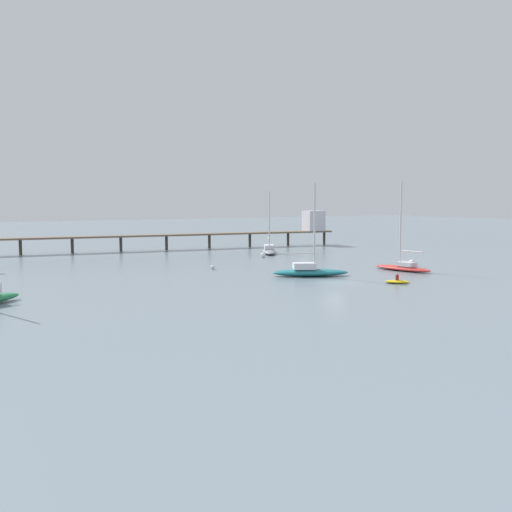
{
  "coord_description": "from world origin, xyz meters",
  "views": [
    {
      "loc": [
        -39.91,
        -49.82,
        9.01
      ],
      "look_at": [
        0.0,
        16.7,
        1.5
      ],
      "focal_mm": 41.2,
      "sensor_mm": 36.0,
      "label": 1
    }
  ],
  "objects_px": {
    "sailboat_red": "(403,266)",
    "mooring_buoy_outer": "(412,263)",
    "mooring_buoy_far": "(263,255)",
    "dinghy_yellow": "(397,281)",
    "sailboat_gray": "(269,250)",
    "sailboat_teal": "(309,270)",
    "mooring_buoy_near": "(300,268)",
    "pier": "(235,229)",
    "mooring_buoy_mid": "(213,267)"
  },
  "relations": [
    {
      "from": "sailboat_red",
      "to": "mooring_buoy_mid",
      "type": "bearing_deg",
      "value": 145.04
    },
    {
      "from": "sailboat_gray",
      "to": "dinghy_yellow",
      "type": "height_order",
      "value": "sailboat_gray"
    },
    {
      "from": "sailboat_red",
      "to": "sailboat_teal",
      "type": "bearing_deg",
      "value": 171.75
    },
    {
      "from": "pier",
      "to": "dinghy_yellow",
      "type": "height_order",
      "value": "pier"
    },
    {
      "from": "mooring_buoy_outer",
      "to": "mooring_buoy_far",
      "type": "distance_m",
      "value": 23.19
    },
    {
      "from": "mooring_buoy_outer",
      "to": "mooring_buoy_far",
      "type": "xyz_separation_m",
      "value": [
        -11.28,
        20.26,
        -0.05
      ]
    },
    {
      "from": "pier",
      "to": "sailboat_gray",
      "type": "height_order",
      "value": "sailboat_gray"
    },
    {
      "from": "sailboat_teal",
      "to": "dinghy_yellow",
      "type": "xyz_separation_m",
      "value": [
        4.53,
        -9.73,
        -0.45
      ]
    },
    {
      "from": "mooring_buoy_mid",
      "to": "mooring_buoy_near",
      "type": "height_order",
      "value": "mooring_buoy_mid"
    },
    {
      "from": "sailboat_teal",
      "to": "mooring_buoy_near",
      "type": "bearing_deg",
      "value": 64.41
    },
    {
      "from": "mooring_buoy_mid",
      "to": "pier",
      "type": "bearing_deg",
      "value": 56.14
    },
    {
      "from": "pier",
      "to": "mooring_buoy_far",
      "type": "height_order",
      "value": "pier"
    },
    {
      "from": "pier",
      "to": "sailboat_teal",
      "type": "bearing_deg",
      "value": -106.99
    },
    {
      "from": "sailboat_gray",
      "to": "mooring_buoy_near",
      "type": "xyz_separation_m",
      "value": [
        -8.45,
        -20.9,
        -0.4
      ]
    },
    {
      "from": "sailboat_gray",
      "to": "sailboat_red",
      "type": "bearing_deg",
      "value": -86.04
    },
    {
      "from": "mooring_buoy_outer",
      "to": "pier",
      "type": "bearing_deg",
      "value": 98.76
    },
    {
      "from": "mooring_buoy_outer",
      "to": "mooring_buoy_near",
      "type": "xyz_separation_m",
      "value": [
        -15.51,
        4.3,
        -0.17
      ]
    },
    {
      "from": "dinghy_yellow",
      "to": "mooring_buoy_outer",
      "type": "xyz_separation_m",
      "value": [
        13.74,
        11.21,
        0.22
      ]
    },
    {
      "from": "mooring_buoy_outer",
      "to": "mooring_buoy_mid",
      "type": "relative_size",
      "value": 1.58
    },
    {
      "from": "sailboat_gray",
      "to": "sailboat_teal",
      "type": "relative_size",
      "value": 0.94
    },
    {
      "from": "mooring_buoy_mid",
      "to": "mooring_buoy_near",
      "type": "xyz_separation_m",
      "value": [
        9.45,
        -6.2,
        -0.01
      ]
    },
    {
      "from": "mooring_buoy_outer",
      "to": "dinghy_yellow",
      "type": "bearing_deg",
      "value": -140.81
    },
    {
      "from": "dinghy_yellow",
      "to": "sailboat_red",
      "type": "bearing_deg",
      "value": 42.06
    },
    {
      "from": "dinghy_yellow",
      "to": "mooring_buoy_far",
      "type": "relative_size",
      "value": 3.68
    },
    {
      "from": "sailboat_gray",
      "to": "sailboat_teal",
      "type": "xyz_separation_m",
      "value": [
        -11.22,
        -26.68,
        0.0
      ]
    },
    {
      "from": "pier",
      "to": "mooring_buoy_near",
      "type": "relative_size",
      "value": 127.22
    },
    {
      "from": "sailboat_teal",
      "to": "mooring_buoy_far",
      "type": "distance_m",
      "value": 22.84
    },
    {
      "from": "mooring_buoy_outer",
      "to": "mooring_buoy_near",
      "type": "relative_size",
      "value": 1.66
    },
    {
      "from": "mooring_buoy_far",
      "to": "sailboat_red",
      "type": "bearing_deg",
      "value": -75.32
    },
    {
      "from": "mooring_buoy_outer",
      "to": "mooring_buoy_mid",
      "type": "bearing_deg",
      "value": 157.18
    },
    {
      "from": "sailboat_teal",
      "to": "mooring_buoy_far",
      "type": "relative_size",
      "value": 14.43
    },
    {
      "from": "dinghy_yellow",
      "to": "mooring_buoy_mid",
      "type": "relative_size",
      "value": 5.09
    },
    {
      "from": "sailboat_red",
      "to": "sailboat_teal",
      "type": "height_order",
      "value": "sailboat_red"
    },
    {
      "from": "mooring_buoy_outer",
      "to": "mooring_buoy_near",
      "type": "distance_m",
      "value": 16.1
    },
    {
      "from": "mooring_buoy_near",
      "to": "mooring_buoy_far",
      "type": "bearing_deg",
      "value": 75.17
    },
    {
      "from": "pier",
      "to": "sailboat_teal",
      "type": "distance_m",
      "value": 42.2
    },
    {
      "from": "sailboat_red",
      "to": "mooring_buoy_far",
      "type": "xyz_separation_m",
      "value": [
        -6.2,
        23.65,
        -0.24
      ]
    },
    {
      "from": "sailboat_red",
      "to": "sailboat_gray",
      "type": "distance_m",
      "value": 28.66
    },
    {
      "from": "sailboat_teal",
      "to": "mooring_buoy_far",
      "type": "xyz_separation_m",
      "value": [
        6.99,
        21.74,
        -0.29
      ]
    },
    {
      "from": "sailboat_teal",
      "to": "pier",
      "type": "bearing_deg",
      "value": 73.01
    },
    {
      "from": "pier",
      "to": "sailboat_gray",
      "type": "relative_size",
      "value": 6.41
    },
    {
      "from": "mooring_buoy_far",
      "to": "mooring_buoy_near",
      "type": "distance_m",
      "value": 16.51
    },
    {
      "from": "sailboat_teal",
      "to": "mooring_buoy_far",
      "type": "bearing_deg",
      "value": 72.17
    },
    {
      "from": "sailboat_red",
      "to": "mooring_buoy_outer",
      "type": "height_order",
      "value": "sailboat_red"
    },
    {
      "from": "sailboat_red",
      "to": "mooring_buoy_near",
      "type": "distance_m",
      "value": 12.96
    },
    {
      "from": "sailboat_red",
      "to": "mooring_buoy_near",
      "type": "relative_size",
      "value": 21.64
    },
    {
      "from": "sailboat_red",
      "to": "mooring_buoy_far",
      "type": "height_order",
      "value": "sailboat_red"
    },
    {
      "from": "sailboat_red",
      "to": "mooring_buoy_far",
      "type": "relative_size",
      "value": 14.86
    },
    {
      "from": "sailboat_gray",
      "to": "mooring_buoy_near",
      "type": "relative_size",
      "value": 19.85
    },
    {
      "from": "mooring_buoy_near",
      "to": "dinghy_yellow",
      "type": "bearing_deg",
      "value": -83.5
    }
  ]
}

